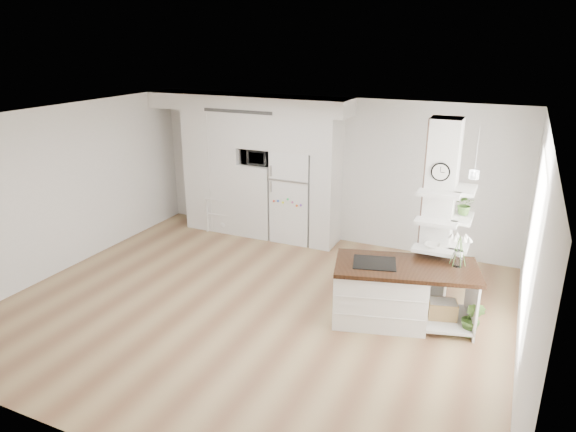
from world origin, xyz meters
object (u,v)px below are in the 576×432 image
object	(u,v)px
kitchen_island	(389,291)
floor_plant_a	(473,319)
refrigerator	(295,196)
bookshelf	(224,216)

from	to	relation	value
kitchen_island	floor_plant_a	size ratio (longest dim) A/B	3.84
refrigerator	kitchen_island	xyz separation A→B (m)	(2.38, -2.26, -0.43)
refrigerator	kitchen_island	world-z (taller)	refrigerator
refrigerator	floor_plant_a	world-z (taller)	refrigerator
bookshelf	floor_plant_a	world-z (taller)	bookshelf
bookshelf	refrigerator	bearing A→B (deg)	2.26
bookshelf	floor_plant_a	bearing A→B (deg)	-27.11
kitchen_island	bookshelf	bearing A→B (deg)	136.84
refrigerator	bookshelf	bearing A→B (deg)	-173.01
kitchen_island	refrigerator	bearing A→B (deg)	121.60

